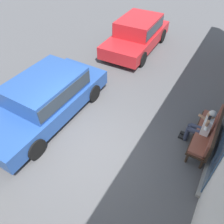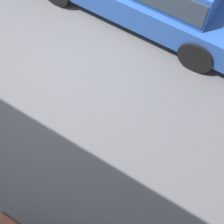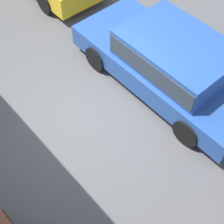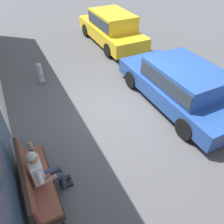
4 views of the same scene
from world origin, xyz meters
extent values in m
plane|color=#4C4C4F|center=(0.00, 0.00, 0.00)|extent=(60.00, 60.00, 0.00)
cylinder|color=#332319|center=(-0.91, 2.61, 0.18)|extent=(0.07, 0.07, 0.37)
cube|color=#23478E|center=(-0.40, -1.95, 0.49)|extent=(4.56, 1.89, 0.52)
cube|color=#23478E|center=(-0.58, -1.95, 1.06)|extent=(2.37, 1.66, 0.61)
cube|color=#28333D|center=(-0.58, -1.95, 1.06)|extent=(2.33, 1.69, 0.43)
cylinder|color=black|center=(1.01, -1.04, 0.31)|extent=(0.62, 0.18, 0.62)
cylinder|color=black|center=(1.02, -2.84, 0.31)|extent=(0.62, 0.18, 0.62)
cylinder|color=black|center=(-1.81, -1.05, 0.31)|extent=(0.62, 0.18, 0.62)
cylinder|color=black|center=(3.62, -1.39, 0.31)|extent=(0.63, 0.19, 0.62)
camera|label=1|loc=(3.07, 2.60, 5.16)|focal=35.00mm
camera|label=2|loc=(-2.48, 2.60, 4.78)|focal=55.00mm
camera|label=3|loc=(-3.70, 2.60, 6.01)|focal=55.00mm
camera|label=4|loc=(-4.72, 2.60, 4.42)|focal=35.00mm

